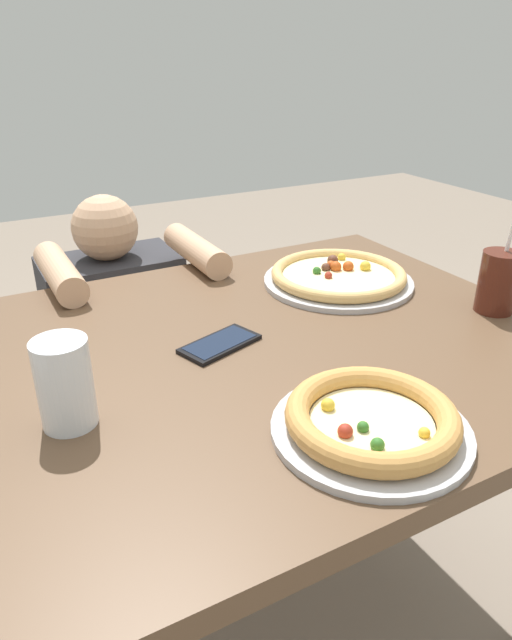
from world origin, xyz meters
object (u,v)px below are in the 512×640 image
object	(u,v)px
cell_phone	(220,344)
drink_cup_colored	(498,282)
pizza_far	(338,276)
pizza_near	(371,421)
water_cup_clear	(65,382)
diner_seated	(121,358)

from	to	relation	value
cell_phone	drink_cup_colored	bearing A→B (deg)	-12.90
pizza_far	drink_cup_colored	world-z (taller)	drink_cup_colored
pizza_near	water_cup_clear	size ratio (longest dim) A/B	2.11
water_cup_clear	diner_seated	size ratio (longest dim) A/B	0.15
drink_cup_colored	water_cup_clear	distance (m)	0.87
water_cup_clear	drink_cup_colored	bearing A→B (deg)	-1.19
pizza_far	diner_seated	world-z (taller)	diner_seated
drink_cup_colored	pizza_far	bearing A→B (deg)	125.08
pizza_near	diner_seated	size ratio (longest dim) A/B	0.32
pizza_near	pizza_far	world-z (taller)	pizza_near
water_cup_clear	cell_phone	distance (m)	0.32
pizza_far	diner_seated	xyz separation A→B (m)	(-0.40, 0.51, -0.36)
drink_cup_colored	water_cup_clear	world-z (taller)	drink_cup_colored
water_cup_clear	cell_phone	world-z (taller)	water_cup_clear
pizza_near	diner_seated	xyz separation A→B (m)	(-0.10, 1.00, -0.37)
diner_seated	drink_cup_colored	bearing A→B (deg)	-52.77
cell_phone	diner_seated	world-z (taller)	diner_seated
cell_phone	water_cup_clear	bearing A→B (deg)	-159.10
drink_cup_colored	water_cup_clear	bearing A→B (deg)	178.81
pizza_near	cell_phone	xyz separation A→B (m)	(-0.07, 0.35, -0.02)
drink_cup_colored	diner_seated	world-z (taller)	drink_cup_colored
water_cup_clear	cell_phone	size ratio (longest dim) A/B	0.82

